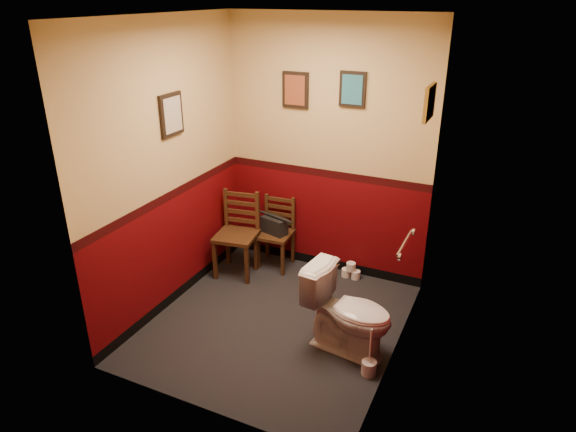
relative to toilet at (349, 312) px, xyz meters
The scene contains 17 objects.
floor 0.82m from the toilet, behind, with size 2.20×2.40×0.00m, color black.
ceiling 2.43m from the toilet, behind, with size 2.20×2.40×0.00m, color silver.
wall_back 1.77m from the toilet, 119.28° to the left, with size 2.20×2.70×0.00m, color #4F0508.
wall_front 1.65m from the toilet, 122.83° to the right, with size 2.20×2.70×0.00m, color #4F0508.
wall_left 2.07m from the toilet, behind, with size 2.40×2.70×0.00m, color #4F0508.
wall_right 1.05m from the toilet, 12.46° to the left, with size 2.40×2.70×0.00m, color #4F0508.
grab_bar 0.75m from the toilet, 43.71° to the left, with size 0.05×0.56×0.06m.
framed_print_back_a 2.28m from the toilet, 130.26° to the left, with size 0.28×0.04×0.36m.
framed_print_back_b 2.11m from the toilet, 110.40° to the left, with size 0.26×0.04×0.34m.
framed_print_left 2.33m from the toilet, behind, with size 0.04×0.30×0.38m.
framed_print_right 1.84m from the toilet, 62.27° to the left, with size 0.04×0.34×0.28m.
toilet is the anchor object (origin of this frame).
toilet_brush 0.47m from the toilet, 40.87° to the right, with size 0.12×0.12×0.44m.
chair_left 1.72m from the toilet, 152.81° to the left, with size 0.48×0.48×0.91m.
chair_right 1.64m from the toilet, 138.15° to the left, with size 0.39×0.39×0.79m.
handbag 1.62m from the toilet, 139.03° to the left, with size 0.32×0.22×0.21m.
tp_stack 1.26m from the toilet, 106.92° to the left, with size 0.21×0.11×0.18m.
Camera 1 is at (1.78, -3.59, 2.87)m, focal length 32.00 mm.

